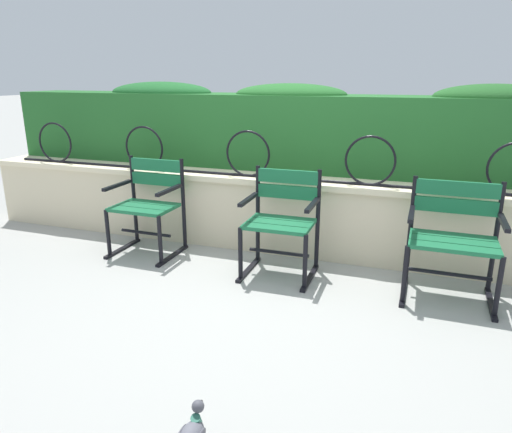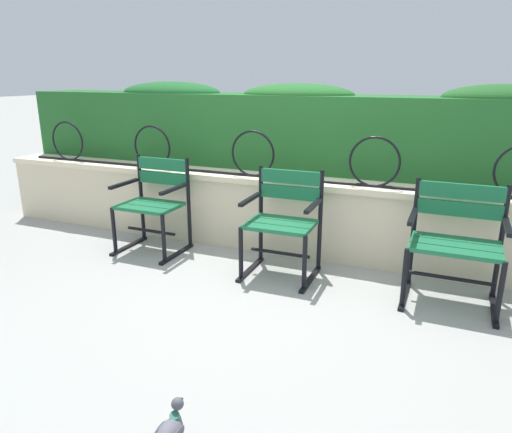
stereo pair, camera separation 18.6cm
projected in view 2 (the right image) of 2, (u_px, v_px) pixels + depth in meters
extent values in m
plane|color=#9E9E99|center=(248.00, 291.00, 3.57)|extent=(60.00, 60.00, 0.00)
cube|color=beige|center=(290.00, 217.00, 4.32)|extent=(6.38, 0.35, 0.64)
cube|color=beige|center=(291.00, 181.00, 4.22)|extent=(6.38, 0.41, 0.05)
cylinder|color=black|center=(288.00, 178.00, 4.15)|extent=(5.86, 0.02, 0.02)
torus|color=black|center=(67.00, 141.00, 5.01)|extent=(0.42, 0.02, 0.42)
torus|color=black|center=(152.00, 147.00, 4.61)|extent=(0.42, 0.02, 0.42)
torus|color=black|center=(253.00, 154.00, 4.21)|extent=(0.42, 0.02, 0.42)
torus|color=black|center=(374.00, 162.00, 3.82)|extent=(0.42, 0.02, 0.42)
cube|color=#236028|center=(307.00, 133.00, 4.53)|extent=(6.26, 0.59, 0.71)
ellipsoid|color=#1F5D28|center=(171.00, 92.00, 4.99)|extent=(1.15, 0.53, 0.23)
ellipsoid|color=#235F26|center=(297.00, 95.00, 4.46)|extent=(1.10, 0.53, 0.21)
ellipsoid|color=#225824|center=(506.00, 98.00, 3.81)|extent=(0.99, 0.53, 0.22)
cube|color=#19663D|center=(140.00, 210.00, 4.13)|extent=(0.53, 0.13, 0.03)
cube|color=#19663D|center=(149.00, 206.00, 4.25)|extent=(0.53, 0.13, 0.03)
cube|color=#19663D|center=(158.00, 202.00, 4.37)|extent=(0.53, 0.13, 0.03)
cube|color=#19663D|center=(162.00, 164.00, 4.36)|extent=(0.53, 0.03, 0.11)
cube|color=#19663D|center=(163.00, 178.00, 4.40)|extent=(0.53, 0.03, 0.11)
cylinder|color=black|center=(189.00, 204.00, 4.36)|extent=(0.04, 0.04, 0.85)
cylinder|color=black|center=(164.00, 239.00, 4.05)|extent=(0.04, 0.04, 0.44)
cube|color=black|center=(177.00, 254.00, 4.27)|extent=(0.04, 0.52, 0.02)
cube|color=black|center=(173.00, 189.00, 4.10)|extent=(0.04, 0.40, 0.03)
cylinder|color=black|center=(141.00, 198.00, 4.57)|extent=(0.04, 0.04, 0.85)
cylinder|color=black|center=(114.00, 231.00, 4.25)|extent=(0.04, 0.04, 0.44)
cube|color=black|center=(129.00, 246.00, 4.47)|extent=(0.04, 0.52, 0.02)
cube|color=black|center=(124.00, 184.00, 4.30)|extent=(0.04, 0.40, 0.03)
cylinder|color=black|center=(151.00, 231.00, 4.32)|extent=(0.51, 0.03, 0.03)
cube|color=#19663D|center=(275.00, 229.00, 3.60)|extent=(0.52, 0.13, 0.03)
cube|color=#19663D|center=(280.00, 224.00, 3.72)|extent=(0.52, 0.13, 0.03)
cube|color=#19663D|center=(286.00, 220.00, 3.84)|extent=(0.52, 0.13, 0.03)
cube|color=#19663D|center=(291.00, 177.00, 3.83)|extent=(0.52, 0.04, 0.11)
cube|color=#19663D|center=(290.00, 192.00, 3.87)|extent=(0.52, 0.04, 0.11)
cylinder|color=black|center=(320.00, 221.00, 3.84)|extent=(0.04, 0.04, 0.85)
cylinder|color=black|center=(305.00, 263.00, 3.52)|extent=(0.04, 0.04, 0.44)
cube|color=black|center=(310.00, 279.00, 3.75)|extent=(0.05, 0.52, 0.02)
cube|color=black|center=(313.00, 206.00, 3.57)|extent=(0.04, 0.40, 0.03)
cylinder|color=black|center=(261.00, 215.00, 4.03)|extent=(0.04, 0.04, 0.85)
cylinder|color=black|center=(241.00, 254.00, 3.71)|extent=(0.04, 0.04, 0.44)
cube|color=black|center=(250.00, 269.00, 3.94)|extent=(0.05, 0.52, 0.02)
cube|color=black|center=(250.00, 199.00, 3.76)|extent=(0.04, 0.40, 0.03)
cylinder|color=black|center=(280.00, 253.00, 3.79)|extent=(0.50, 0.04, 0.03)
cube|color=#19663D|center=(455.00, 253.00, 3.13)|extent=(0.60, 0.13, 0.03)
cube|color=#19663D|center=(455.00, 246.00, 3.25)|extent=(0.60, 0.13, 0.03)
cube|color=#19663D|center=(456.00, 240.00, 3.37)|extent=(0.60, 0.13, 0.03)
cube|color=#19663D|center=(462.00, 191.00, 3.36)|extent=(0.60, 0.03, 0.11)
cube|color=#19663D|center=(459.00, 209.00, 3.40)|extent=(0.60, 0.03, 0.11)
cylinder|color=black|center=(501.00, 243.00, 3.35)|extent=(0.04, 0.04, 0.85)
cylinder|color=black|center=(500.00, 294.00, 3.03)|extent=(0.04, 0.04, 0.44)
cube|color=black|center=(494.00, 310.00, 3.26)|extent=(0.04, 0.52, 0.02)
cube|color=black|center=(507.00, 227.00, 3.08)|extent=(0.04, 0.40, 0.03)
cylinder|color=black|center=(413.00, 232.00, 3.57)|extent=(0.04, 0.04, 0.85)
cylinder|color=black|center=(404.00, 279.00, 3.26)|extent=(0.04, 0.04, 0.44)
cube|color=black|center=(405.00, 295.00, 3.48)|extent=(0.04, 0.52, 0.02)
cube|color=black|center=(413.00, 216.00, 3.31)|extent=(0.04, 0.40, 0.03)
cylinder|color=black|center=(451.00, 278.00, 3.32)|extent=(0.57, 0.03, 0.03)
cylinder|color=#2D6B56|center=(176.00, 418.00, 2.05)|extent=(0.05, 0.06, 0.06)
sphere|color=#494951|center=(178.00, 404.00, 2.06)|extent=(0.06, 0.06, 0.06)
cone|color=black|center=(181.00, 400.00, 2.09)|extent=(0.02, 0.02, 0.01)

